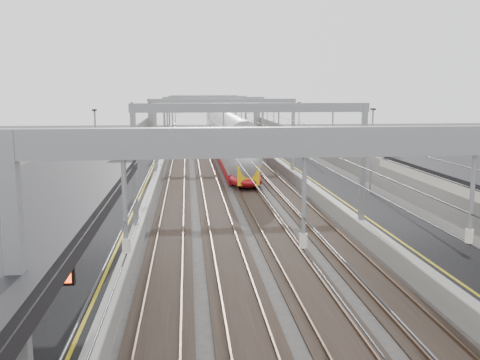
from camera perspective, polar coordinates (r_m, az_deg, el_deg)
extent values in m
cube|color=black|center=(52.51, -10.56, 0.78)|extent=(4.00, 120.00, 1.00)
cube|color=black|center=(53.55, 6.76, 1.04)|extent=(4.00, 120.00, 1.00)
cube|color=black|center=(52.39, -6.73, 0.35)|extent=(2.40, 140.00, 0.08)
cube|color=brown|center=(52.40, -7.52, 0.44)|extent=(0.07, 140.00, 0.14)
cube|color=brown|center=(52.37, -5.94, 0.46)|extent=(0.07, 140.00, 0.14)
cube|color=black|center=(52.42, -3.45, 0.40)|extent=(2.40, 140.00, 0.08)
cube|color=brown|center=(52.38, -4.24, 0.49)|extent=(0.07, 140.00, 0.14)
cube|color=brown|center=(52.44, -2.66, 0.51)|extent=(0.07, 140.00, 0.14)
cube|color=black|center=(52.62, -0.18, 0.45)|extent=(2.40, 140.00, 0.08)
cube|color=brown|center=(52.54, -0.97, 0.54)|extent=(0.07, 140.00, 0.14)
cube|color=brown|center=(52.67, 0.60, 0.56)|extent=(0.07, 140.00, 0.14)
cube|color=black|center=(52.98, 3.05, 0.50)|extent=(2.40, 140.00, 0.08)
cube|color=brown|center=(52.87, 2.28, 0.59)|extent=(0.07, 140.00, 0.14)
cube|color=brown|center=(53.08, 3.82, 0.61)|extent=(0.07, 140.00, 0.14)
cube|color=gray|center=(9.98, -22.42, -14.22)|extent=(0.28, 0.28, 6.60)
cube|color=gray|center=(9.44, 15.91, 4.01)|extent=(13.00, 0.25, 0.50)
cube|color=gray|center=(29.14, -11.20, 1.53)|extent=(0.28, 0.28, 6.60)
cube|color=gray|center=(30.60, 12.99, 1.84)|extent=(0.28, 0.28, 6.60)
cube|color=gray|center=(28.97, 1.21, 7.72)|extent=(13.00, 0.25, 0.50)
cube|color=gray|center=(48.98, -9.00, 4.70)|extent=(0.28, 0.28, 6.60)
cube|color=gray|center=(49.87, 5.66, 4.85)|extent=(0.28, 0.28, 6.60)
cube|color=gray|center=(48.88, -1.62, 8.38)|extent=(13.00, 0.25, 0.50)
cube|color=gray|center=(68.91, -8.06, 6.03)|extent=(0.28, 0.28, 6.60)
cube|color=gray|center=(69.54, 2.43, 6.14)|extent=(0.28, 0.28, 6.60)
cube|color=gray|center=(68.84, -2.81, 8.65)|extent=(13.00, 0.25, 0.50)
cube|color=gray|center=(88.88, -7.54, 6.77)|extent=(0.28, 0.28, 6.60)
cube|color=gray|center=(89.37, 0.62, 6.86)|extent=(0.28, 0.28, 6.60)
cube|color=gray|center=(88.82, -3.47, 8.80)|extent=(13.00, 0.25, 0.50)
cube|color=gray|center=(106.85, -7.24, 7.19)|extent=(0.28, 0.28, 6.60)
cube|color=gray|center=(107.26, -0.44, 7.27)|extent=(0.28, 0.28, 6.60)
cube|color=gray|center=(106.81, -3.85, 8.88)|extent=(13.00, 0.25, 0.50)
cylinder|color=#262628|center=(56.82, -6.75, 6.59)|extent=(0.03, 140.00, 0.03)
cylinder|color=#262628|center=(56.84, -3.70, 6.63)|extent=(0.03, 140.00, 0.03)
cylinder|color=#262628|center=(57.03, -0.67, 6.66)|extent=(0.03, 140.00, 0.03)
cylinder|color=#262628|center=(57.36, 2.34, 6.67)|extent=(0.03, 140.00, 0.03)
cylinder|color=black|center=(22.27, -21.83, -4.76)|extent=(0.20, 0.20, 4.00)
cube|color=black|center=(11.77, -21.11, -9.22)|extent=(1.60, 0.15, 0.55)
cube|color=#FD2D05|center=(11.69, -21.22, -9.34)|extent=(1.50, 0.02, 0.42)
cube|color=slate|center=(106.82, -3.84, 8.26)|extent=(22.00, 2.20, 1.40)
cube|color=slate|center=(107.10, -9.49, 6.50)|extent=(1.00, 2.20, 6.20)
cube|color=slate|center=(107.78, 1.80, 6.64)|extent=(1.00, 2.20, 6.20)
cube|color=slate|center=(52.73, -14.06, 1.90)|extent=(0.30, 120.00, 3.20)
cube|color=slate|center=(54.18, 10.09, 2.23)|extent=(0.30, 120.00, 3.20)
cube|color=#A00E16|center=(58.63, -0.76, 1.95)|extent=(2.91, 24.81, 0.86)
cube|color=gray|center=(58.40, -0.77, 3.95)|extent=(2.91, 24.81, 3.24)
cube|color=black|center=(50.12, 0.09, 0.30)|extent=(2.16, 2.59, 0.54)
cube|color=#A00E16|center=(83.67, -2.25, 4.17)|extent=(2.91, 24.81, 0.86)
cube|color=gray|center=(83.51, -2.26, 5.57)|extent=(2.91, 24.81, 3.24)
cube|color=black|center=(75.07, -1.85, 3.32)|extent=(2.16, 2.59, 0.54)
ellipsoid|color=gray|center=(45.95, 0.58, 2.08)|extent=(2.91, 5.61, 4.53)
cube|color=yellow|center=(43.81, 0.91, 0.43)|extent=(1.83, 0.12, 1.62)
cube|color=black|center=(44.06, 0.84, 2.61)|extent=(1.73, 0.61, 1.01)
cylinder|color=black|center=(78.18, -6.94, 4.38)|extent=(0.12, 0.12, 3.00)
cube|color=black|center=(78.06, -6.96, 5.55)|extent=(0.32, 0.22, 0.75)
sphere|color=#0CE526|center=(77.92, -6.96, 5.65)|extent=(0.16, 0.16, 0.16)
cylinder|color=black|center=(74.87, -0.54, 4.23)|extent=(0.12, 0.12, 3.00)
cube|color=black|center=(74.74, -0.54, 5.45)|extent=(0.32, 0.22, 0.75)
sphere|color=red|center=(74.61, -0.53, 5.56)|extent=(0.16, 0.16, 0.16)
cylinder|color=black|center=(78.28, 0.86, 4.45)|extent=(0.12, 0.12, 3.00)
cube|color=black|center=(78.16, 0.86, 5.62)|extent=(0.32, 0.22, 0.75)
sphere|color=red|center=(78.02, 0.87, 5.73)|extent=(0.16, 0.16, 0.16)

